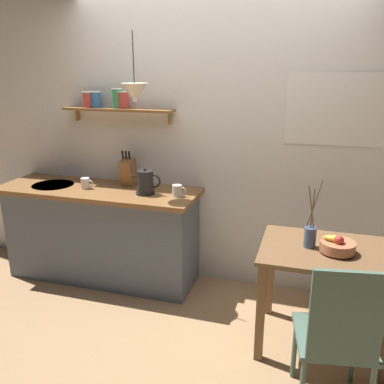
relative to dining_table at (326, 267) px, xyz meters
name	(u,v)px	position (x,y,z in m)	size (l,w,h in m)	color
ground_plane	(195,311)	(-0.98, 0.14, -0.62)	(14.00, 14.00, 0.00)	#A87F56
back_wall	(239,138)	(-0.78, 0.79, 0.74)	(6.80, 0.11, 2.70)	white
kitchen_counter	(102,233)	(-1.98, 0.46, -0.16)	(1.83, 0.63, 0.89)	slate
wall_shelf	(111,104)	(-1.90, 0.63, 1.01)	(1.02, 0.20, 0.30)	brown
dining_table	(326,267)	(0.00, 0.00, 0.00)	(0.90, 0.68, 0.75)	brown
dining_chair_near	(338,335)	(0.07, -0.65, -0.08)	(0.49, 0.50, 0.98)	#4C6B5B
fruit_bowl	(337,245)	(0.06, -0.04, 0.19)	(0.23, 0.23, 0.13)	#BC704C
twig_vase	(310,235)	(-0.12, 0.01, 0.22)	(0.09, 0.08, 0.48)	#475675
electric_kettle	(146,182)	(-1.50, 0.40, 0.38)	(0.25, 0.16, 0.23)	black
knife_block	(128,172)	(-1.74, 0.59, 0.41)	(0.11, 0.18, 0.33)	brown
coffee_mug_by_sink	(86,183)	(-2.08, 0.40, 0.32)	(0.12, 0.08, 0.09)	white
coffee_mug_spare	(177,191)	(-1.22, 0.41, 0.33)	(0.12, 0.08, 0.10)	white
pendant_lamp	(135,92)	(-1.55, 0.36, 1.13)	(0.21, 0.21, 0.54)	black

